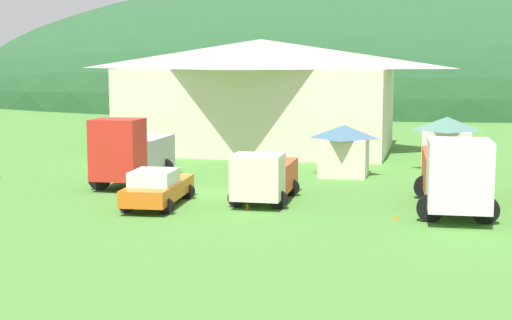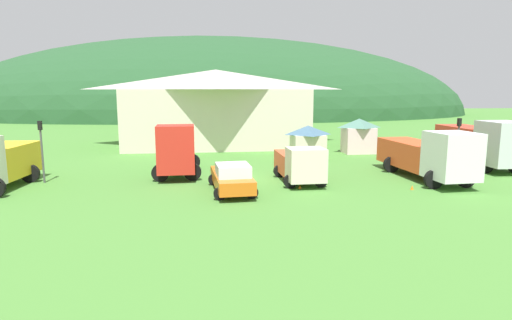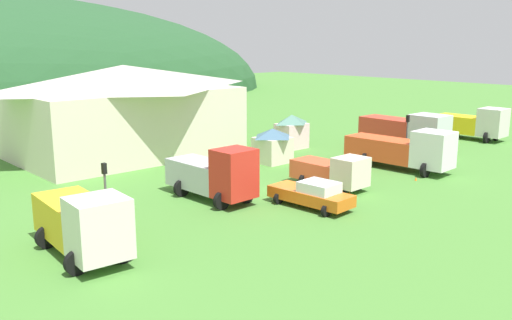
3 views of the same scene
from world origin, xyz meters
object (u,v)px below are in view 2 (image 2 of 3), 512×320
(play_shed_pink, at_px, (359,135))
(crane_truck_red, at_px, (177,151))
(traffic_cone_mid_row, at_px, (412,190))
(depot_building, at_px, (216,106))
(light_truck_cream, at_px, (300,164))
(service_pickup_orange, at_px, (232,178))
(traffic_cone_near_pickup, at_px, (300,189))
(play_shed_cream, at_px, (308,142))
(traffic_light_east, at_px, (458,139))
(heavy_rig_white, at_px, (429,155))
(tow_truck_silver, at_px, (482,142))
(traffic_light_west, at_px, (42,145))

(play_shed_pink, distance_m, crane_truck_red, 17.88)
(traffic_cone_mid_row, bearing_deg, depot_building, 115.52)
(light_truck_cream, xyz_separation_m, service_pickup_orange, (-4.34, -2.02, -0.35))
(traffic_cone_near_pickup, bearing_deg, play_shed_cream, 73.89)
(traffic_light_east, relative_size, traffic_cone_near_pickup, 8.00)
(heavy_rig_white, bearing_deg, tow_truck_silver, 118.66)
(depot_building, xyz_separation_m, heavy_rig_white, (12.81, -19.69, -2.37))
(play_shed_cream, bearing_deg, traffic_cone_mid_row, -73.06)
(traffic_light_east, distance_m, traffic_cone_near_pickup, 12.34)
(tow_truck_silver, height_order, traffic_light_west, traffic_light_west)
(tow_truck_silver, bearing_deg, traffic_cone_mid_row, -52.99)
(traffic_light_east, distance_m, traffic_cone_mid_row, 7.19)
(service_pickup_orange, distance_m, traffic_cone_mid_row, 10.39)
(play_shed_cream, height_order, heavy_rig_white, heavy_rig_white)
(crane_truck_red, bearing_deg, light_truck_cream, 66.51)
(service_pickup_orange, xyz_separation_m, traffic_cone_mid_row, (10.33, -0.69, -0.83))
(play_shed_cream, xyz_separation_m, light_truck_cream, (-2.58, -8.50, -0.27))
(play_shed_pink, bearing_deg, service_pickup_orange, -132.31)
(play_shed_cream, xyz_separation_m, play_shed_pink, (5.48, 3.11, 0.17))
(light_truck_cream, bearing_deg, play_shed_cream, 161.94)
(heavy_rig_white, relative_size, service_pickup_orange, 1.58)
(crane_truck_red, distance_m, light_truck_cream, 8.26)
(play_shed_cream, distance_m, light_truck_cream, 8.89)
(traffic_light_west, bearing_deg, depot_building, 57.64)
(traffic_cone_near_pickup, bearing_deg, traffic_light_west, 167.05)
(play_shed_cream, relative_size, traffic_light_west, 0.74)
(heavy_rig_white, bearing_deg, traffic_cone_near_pickup, -83.31)
(depot_building, bearing_deg, light_truck_cream, -76.77)
(depot_building, distance_m, traffic_cone_near_pickup, 21.90)
(depot_building, height_order, traffic_cone_near_pickup, depot_building)
(traffic_light_west, bearing_deg, crane_truck_red, 8.89)
(light_truck_cream, distance_m, traffic_cone_mid_row, 6.69)
(play_shed_cream, height_order, traffic_light_west, traffic_light_west)
(play_shed_pink, distance_m, light_truck_cream, 14.14)
(play_shed_cream, bearing_deg, depot_building, 123.22)
(light_truck_cream, height_order, heavy_rig_white, heavy_rig_white)
(play_shed_cream, height_order, traffic_light_east, traffic_light_east)
(depot_building, bearing_deg, play_shed_cream, -56.78)
(traffic_light_west, bearing_deg, play_shed_pink, 22.37)
(crane_truck_red, xyz_separation_m, traffic_cone_near_pickup, (7.29, -4.79, -1.69))
(crane_truck_red, bearing_deg, traffic_cone_mid_row, 65.46)
(play_shed_cream, relative_size, traffic_cone_near_pickup, 5.94)
(play_shed_cream, bearing_deg, traffic_cone_near_pickup, -106.11)
(heavy_rig_white, distance_m, traffic_cone_mid_row, 3.69)
(traffic_light_west, bearing_deg, traffic_light_east, -0.60)
(service_pickup_orange, relative_size, traffic_cone_near_pickup, 11.40)
(service_pickup_orange, distance_m, traffic_light_west, 12.10)
(tow_truck_silver, xyz_separation_m, traffic_light_east, (-3.18, -2.00, 0.48))
(depot_building, bearing_deg, traffic_light_west, -122.36)
(crane_truck_red, relative_size, traffic_cone_mid_row, 12.89)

